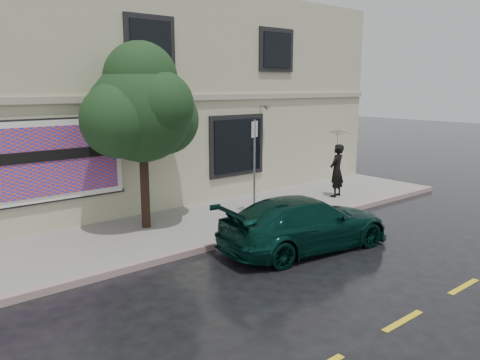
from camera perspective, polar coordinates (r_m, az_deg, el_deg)
ground at (r=10.84m, az=3.06°, el=-10.03°), size 90.00×90.00×0.00m
sidewalk at (r=13.25m, az=-6.51°, el=-5.70°), size 20.00×3.50×0.15m
curb at (r=11.89m, az=-1.86°, el=-7.66°), size 20.00×0.18×0.16m
road_marking at (r=8.82m, az=19.24°, el=-15.91°), size 19.00×0.12×0.01m
building at (r=17.79m, az=-17.04°, el=9.44°), size 20.00×8.12×7.00m
billboard at (r=13.00m, az=-22.76°, el=2.09°), size 4.30×0.16×2.20m
car at (r=11.61m, az=7.98°, el=-5.23°), size 4.72×2.57×1.31m
pedestrian at (r=16.56m, az=11.71°, el=1.13°), size 0.76×0.60×1.84m
umbrella at (r=16.39m, az=11.88°, el=5.47°), size 1.12×1.12×0.67m
street_tree at (r=12.63m, az=-11.89°, el=8.13°), size 2.67×2.67×4.49m
sign_pole at (r=13.73m, az=1.77°, el=2.53°), size 0.33×0.15×2.85m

